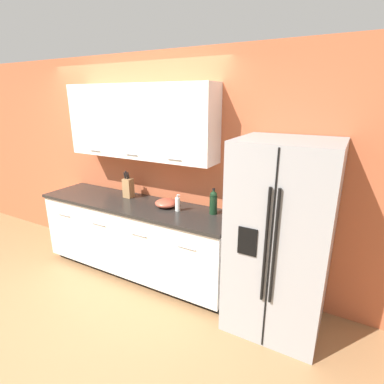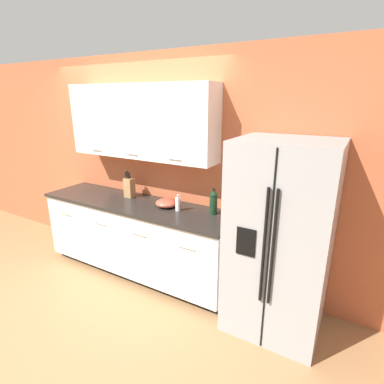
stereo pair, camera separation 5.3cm
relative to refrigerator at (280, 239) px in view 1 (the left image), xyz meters
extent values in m
plane|color=#997047|center=(-1.93, -0.86, -0.89)|extent=(14.00, 14.00, 0.00)
cube|color=#BC5B38|center=(-1.93, 0.40, 0.41)|extent=(10.00, 0.05, 2.60)
cube|color=white|center=(-1.71, 0.22, 0.95)|extent=(1.88, 0.32, 0.81)
cylinder|color=#99999E|center=(-2.28, 0.04, 0.61)|extent=(0.16, 0.01, 0.01)
cylinder|color=#99999E|center=(-1.71, 0.04, 0.61)|extent=(0.16, 0.01, 0.01)
cylinder|color=#99999E|center=(-1.15, 0.04, 0.61)|extent=(0.16, 0.01, 0.01)
cube|color=black|center=(-1.71, 0.10, -0.85)|extent=(2.41, 0.54, 0.09)
cube|color=white|center=(-1.71, 0.06, -0.40)|extent=(2.45, 0.62, 0.80)
cube|color=black|center=(-1.71, 0.04, 0.01)|extent=(2.48, 0.64, 0.03)
cylinder|color=#99999E|center=(-2.60, -0.27, -0.18)|extent=(0.20, 0.01, 0.01)
cylinder|color=#99999E|center=(-2.01, -0.27, -0.18)|extent=(0.20, 0.01, 0.01)
cylinder|color=#99999E|center=(-1.42, -0.27, -0.18)|extent=(0.20, 0.01, 0.01)
cylinder|color=#99999E|center=(-0.83, -0.27, -0.18)|extent=(0.20, 0.01, 0.01)
cube|color=#9E9EA0|center=(0.00, 0.00, 0.00)|extent=(0.84, 0.73, 1.79)
cube|color=black|center=(0.00, -0.37, 0.00)|extent=(0.01, 0.01, 1.75)
cylinder|color=black|center=(-0.03, -0.38, 0.09)|extent=(0.02, 0.02, 0.98)
cylinder|color=black|center=(0.04, -0.38, 0.09)|extent=(0.02, 0.02, 0.98)
cube|color=black|center=(-0.19, -0.37, 0.09)|extent=(0.16, 0.01, 0.24)
cube|color=#A87A4C|center=(-1.91, 0.18, 0.15)|extent=(0.11, 0.10, 0.24)
cylinder|color=black|center=(-1.94, 0.20, 0.31)|extent=(0.02, 0.04, 0.09)
cylinder|color=black|center=(-1.94, 0.17, 0.31)|extent=(0.02, 0.04, 0.08)
cylinder|color=black|center=(-1.91, 0.20, 0.31)|extent=(0.02, 0.03, 0.08)
cylinder|color=black|center=(-1.91, 0.17, 0.30)|extent=(0.02, 0.03, 0.07)
cylinder|color=black|center=(-0.76, 0.19, 0.13)|extent=(0.08, 0.08, 0.20)
sphere|color=black|center=(-0.76, 0.19, 0.24)|extent=(0.08, 0.08, 0.08)
cylinder|color=black|center=(-0.76, 0.19, 0.26)|extent=(0.03, 0.03, 0.07)
cylinder|color=black|center=(-0.76, 0.19, 0.30)|extent=(0.03, 0.03, 0.02)
cylinder|color=white|center=(-1.13, 0.08, 0.11)|extent=(0.05, 0.05, 0.15)
cylinder|color=#B2B2B5|center=(-1.13, 0.08, 0.20)|extent=(0.02, 0.02, 0.04)
cylinder|color=#B2B2B5|center=(-1.12, 0.08, 0.22)|extent=(0.03, 0.01, 0.01)
ellipsoid|color=#B24C38|center=(-1.31, 0.12, 0.08)|extent=(0.25, 0.25, 0.09)
camera|label=1|loc=(0.49, -2.52, 1.21)|focal=28.00mm
camera|label=2|loc=(0.53, -2.50, 1.21)|focal=28.00mm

